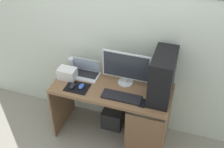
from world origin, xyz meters
TOP-DOWN VIEW (x-y plane):
  - ground_plane at (0.00, 0.00)m, footprint 8.00×8.00m
  - wall_back at (0.00, 0.32)m, footprint 4.00×0.05m
  - desk at (0.02, -0.01)m, footprint 1.31×0.56m
  - pc_tower at (0.52, 0.02)m, footprint 0.22×0.45m
  - monitor at (0.12, 0.11)m, footprint 0.52×0.17m
  - laptop at (-0.36, 0.13)m, footprint 0.32×0.22m
  - speaker at (-0.55, 0.16)m, footprint 0.07×0.07m
  - projector at (-0.53, 0.00)m, footprint 0.20×0.14m
  - keyboard at (0.15, -0.14)m, footprint 0.42×0.14m
  - mousepad at (-0.36, -0.13)m, footprint 0.26×0.20m
  - mouse_left at (-0.31, -0.12)m, footprint 0.06×0.10m
  - mouse_right at (-0.41, -0.14)m, footprint 0.06×0.10m
  - cell_phone at (0.38, -0.15)m, footprint 0.07×0.13m
  - subwoofer at (-0.03, 0.15)m, footprint 0.25×0.25m

SIDE VIEW (x-z plane):
  - ground_plane at x=0.00m, z-range 0.00..0.00m
  - subwoofer at x=-0.03m, z-range 0.00..0.25m
  - desk at x=0.02m, z-range 0.21..0.96m
  - mousepad at x=-0.36m, z-range 0.75..0.75m
  - cell_phone at x=0.38m, z-range 0.75..0.76m
  - keyboard at x=0.15m, z-range 0.75..0.77m
  - mouse_left at x=-0.31m, z-range 0.75..0.79m
  - mouse_right at x=-0.41m, z-range 0.75..0.79m
  - laptop at x=-0.36m, z-range 0.69..0.89m
  - projector at x=-0.53m, z-range 0.75..0.87m
  - speaker at x=-0.55m, z-range 0.75..0.91m
  - monitor at x=0.12m, z-range 0.76..1.15m
  - pc_tower at x=0.52m, z-range 0.75..1.26m
  - wall_back at x=0.00m, z-range 0.00..2.60m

